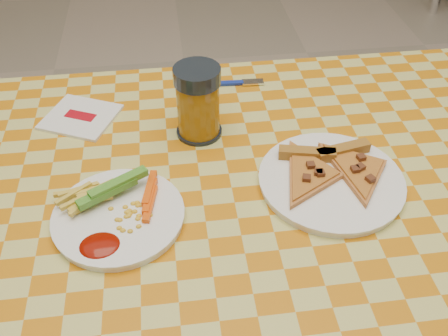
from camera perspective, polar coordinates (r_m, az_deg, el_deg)
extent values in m
cylinder|color=white|center=(1.41, -23.67, -7.10)|extent=(0.06, 0.06, 0.71)
cylinder|color=white|center=(1.48, 20.15, -3.11)|extent=(0.06, 0.06, 0.71)
cube|color=brown|center=(0.84, 1.20, -5.20)|extent=(1.20, 0.80, 0.04)
cylinder|color=white|center=(0.80, -11.92, -5.53)|extent=(0.26, 0.26, 0.01)
cylinder|color=white|center=(0.86, 12.11, -1.53)|extent=(0.27, 0.27, 0.01)
cube|color=#226A10|center=(0.81, -12.59, -2.19)|extent=(0.10, 0.08, 0.02)
cube|color=#F3530A|center=(0.81, -8.46, -3.21)|extent=(0.06, 0.08, 0.02)
ellipsoid|color=#7B0D02|center=(0.76, -14.02, -8.61)|extent=(0.06, 0.05, 0.01)
cube|color=#B07927|center=(0.88, 9.46, 1.54)|extent=(0.10, 0.04, 0.02)
cube|color=#B07927|center=(0.90, 13.42, 1.87)|extent=(0.10, 0.04, 0.02)
cylinder|color=black|center=(0.95, -2.84, 4.23)|extent=(0.09, 0.09, 0.01)
cylinder|color=#8B5A0F|center=(0.92, -2.95, 6.84)|extent=(0.08, 0.08, 0.11)
cylinder|color=black|center=(0.88, -3.11, 10.51)|extent=(0.08, 0.08, 0.03)
cube|color=white|center=(1.03, -16.06, 5.63)|extent=(0.17, 0.16, 0.01)
cube|color=#AA0915|center=(1.03, -16.10, 5.78)|extent=(0.07, 0.05, 0.00)
cube|color=navy|center=(1.09, -0.54, 9.63)|extent=(0.10, 0.02, 0.01)
cube|color=white|center=(1.10, 3.30, 9.78)|extent=(0.05, 0.02, 0.00)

